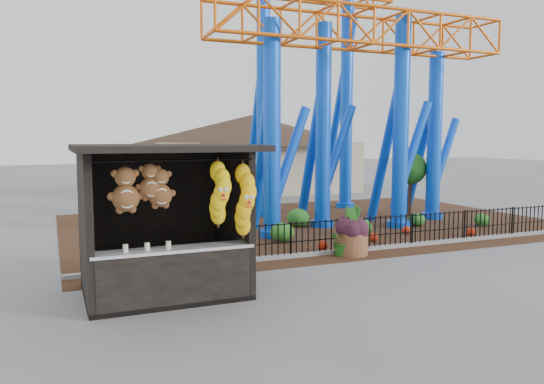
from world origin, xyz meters
name	(u,v)px	position (x,y,z in m)	size (l,w,h in m)	color
ground	(316,291)	(0.00, 0.00, 0.00)	(120.00, 120.00, 0.00)	slate
mulch_bed	(312,223)	(4.00, 8.00, 0.01)	(18.00, 12.00, 0.02)	#331E11
curb	(390,247)	(4.00, 3.00, 0.06)	(18.00, 0.18, 0.12)	gray
prize_booth	(166,222)	(-2.98, 0.90, 1.53)	(3.50, 3.40, 3.12)	black
picket_fence	(415,230)	(4.90, 3.00, 0.50)	(12.20, 0.06, 1.00)	black
roller_coaster	(337,54)	(5.12, 8.23, 6.44)	(11.00, 6.37, 10.82)	blue
terracotta_planter	(352,244)	(2.52, 2.70, 0.32)	(0.89, 0.89, 0.64)	brown
planter_foliage	(352,221)	(2.52, 2.70, 0.96)	(0.70, 0.70, 0.64)	black
potted_plant	(343,240)	(2.25, 2.70, 0.44)	(0.79, 0.69, 0.88)	#215218
landscaping	(345,224)	(4.16, 5.84, 0.30)	(8.67, 4.52, 0.66)	#225D1B
pavilion	(251,141)	(6.00, 20.00, 3.07)	(15.00, 15.00, 4.80)	#BFAD8C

